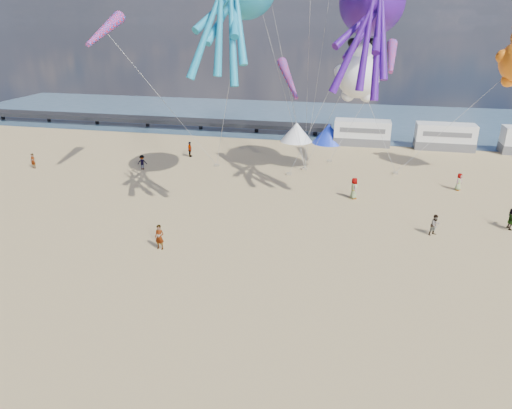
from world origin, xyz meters
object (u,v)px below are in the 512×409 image
beachgoer_0 (459,182)px  kite_panda (359,77)px  tent_white (296,132)px  standing_person (159,237)px  tent_blue (329,133)px  windsock_right (289,79)px  beachgoer_6 (354,188)px  sandbag_e (305,169)px  beachgoer_5 (33,161)px  motorhome_1 (445,137)px  motorhome_0 (362,133)px  beachgoer_4 (512,219)px  sandbag_a (217,166)px  sandbag_d (329,161)px  sandbag_c (395,173)px  beachgoer_2 (142,162)px  windsock_mid (391,57)px  beachgoer_1 (435,225)px  sandbag_b (289,174)px  windsock_left (105,30)px  kite_octopus_purple (372,2)px  beachgoer_3 (190,149)px

beachgoer_0 → kite_panda: 12.95m
tent_white → standing_person: size_ratio=2.31×
tent_blue → windsock_right: windsock_right is taller
standing_person → beachgoer_6: (12.35, 12.23, 0.05)m
beachgoer_6 → sandbag_e: beachgoer_6 is taller
tent_blue → windsock_right: bearing=-101.0°
beachgoer_5 → standing_person: bearing=-26.6°
motorhome_1 → kite_panda: bearing=-127.2°
motorhome_0 → beachgoer_4: 25.02m
beachgoer_6 → sandbag_a: size_ratio=3.67×
beachgoer_0 → sandbag_d: bearing=99.0°
sandbag_e → kite_panda: kite_panda is taller
motorhome_1 → beachgoer_6: size_ratio=3.59×
beachgoer_5 → beachgoer_6: (32.32, -1.72, 0.15)m
sandbag_c → beachgoer_2: bearing=-171.3°
beachgoer_0 → windsock_mid: 12.73m
beachgoer_1 → beachgoer_2: (-26.93, 9.84, -0.02)m
beachgoer_5 → sandbag_e: size_ratio=3.09×
motorhome_0 → sandbag_b: bearing=-116.6°
sandbag_c → windsock_right: (-10.34, -3.87, 9.22)m
motorhome_0 → tent_blue: bearing=180.0°
beachgoer_4 → sandbag_e: bearing=51.1°
motorhome_1 → beachgoer_2: 34.66m
beachgoer_1 → windsock_left: windsock_left is taller
tent_blue → windsock_mid: size_ratio=0.78×
beachgoer_0 → tent_blue: bearing=77.7°
sandbag_b → windsock_right: (-0.10, -1.38, 9.22)m
tent_white → windsock_mid: (9.85, -11.18, 9.83)m
kite_panda → motorhome_0: bearing=102.1°
motorhome_1 → beachgoer_1: size_ratio=4.26×
motorhome_1 → beachgoer_4: size_ratio=4.06×
beachgoer_2 → windsock_mid: 26.01m
kite_octopus_purple → kite_panda: size_ratio=1.85×
tent_white → tent_blue: 4.00m
beachgoer_2 → windsock_right: size_ratio=0.27×
beachgoer_4 → windsock_right: (-17.67, 7.58, 8.52)m
beachgoer_1 → beachgoer_4: bearing=-11.1°
sandbag_e → windsock_right: size_ratio=0.09×
windsock_left → beachgoer_6: bearing=-0.4°
beachgoer_5 → windsock_left: 16.66m
beachgoer_6 → sandbag_a: beachgoer_6 is taller
sandbag_d → beachgoer_0: bearing=-28.0°
beachgoer_4 → sandbag_b: bearing=58.0°
beachgoer_6 → windsock_right: (-6.39, 3.75, 8.41)m
beachgoer_3 → kite_octopus_purple: size_ratio=0.14×
sandbag_c → beachgoer_6: bearing=-117.4°
motorhome_1 → sandbag_b: bearing=-140.2°
motorhome_0 → standing_person: motorhome_0 is taller
beachgoer_5 → kite_octopus_purple: (32.52, 1.96, 14.73)m
kite_octopus_purple → motorhome_1: bearing=75.8°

